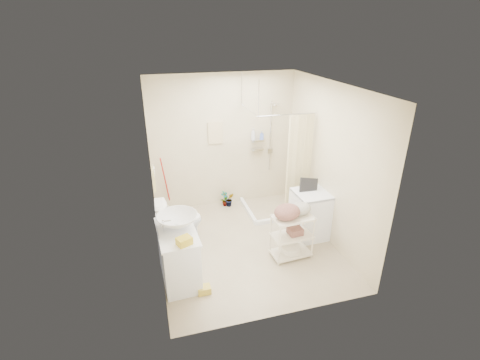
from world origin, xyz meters
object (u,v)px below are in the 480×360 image
(washing_machine, at_px, (310,214))
(laundry_rack, at_px, (292,233))
(vanity, at_px, (179,255))
(toilet, at_px, (179,220))

(washing_machine, height_order, laundry_rack, laundry_rack)
(vanity, relative_size, toilet, 1.21)
(vanity, bearing_deg, laundry_rack, -0.43)
(washing_machine, xyz_separation_m, laundry_rack, (-0.54, -0.47, 0.01))
(vanity, bearing_deg, toilet, 80.14)
(vanity, xyz_separation_m, laundry_rack, (1.76, 0.08, 0.02))
(toilet, relative_size, washing_machine, 0.92)
(toilet, height_order, laundry_rack, laundry_rack)
(vanity, height_order, laundry_rack, laundry_rack)
(vanity, relative_size, washing_machine, 1.11)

